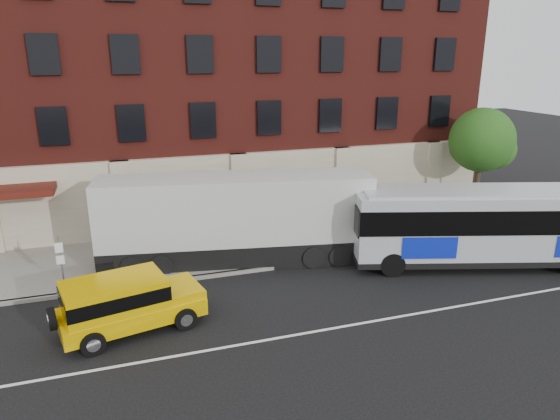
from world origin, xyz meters
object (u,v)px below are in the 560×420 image
object	(u,v)px
sign_pole	(61,261)
street_tree	(482,143)
yellow_suv	(125,301)
shipping_container	(237,221)
city_bus	(497,223)

from	to	relation	value
sign_pole	street_tree	xyz separation A→B (m)	(22.04, 3.34, 2.96)
yellow_suv	shipping_container	distance (m)	6.96
sign_pole	shipping_container	xyz separation A→B (m)	(7.30, 1.19, 0.54)
sign_pole	yellow_suv	world-z (taller)	sign_pole
sign_pole	yellow_suv	bearing A→B (deg)	-57.40
street_tree	yellow_suv	xyz separation A→B (m)	(-19.79, -6.86, -3.30)
street_tree	city_bus	world-z (taller)	street_tree
sign_pole	shipping_container	distance (m)	7.42
shipping_container	street_tree	bearing A→B (deg)	8.30
sign_pole	shipping_container	size ratio (longest dim) A/B	0.20
street_tree	shipping_container	world-z (taller)	street_tree
street_tree	shipping_container	distance (m)	15.09
yellow_suv	shipping_container	world-z (taller)	shipping_container
street_tree	city_bus	xyz separation A→B (m)	(-3.72, -6.01, -2.46)
city_bus	shipping_container	xyz separation A→B (m)	(-11.02, 3.86, 0.05)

